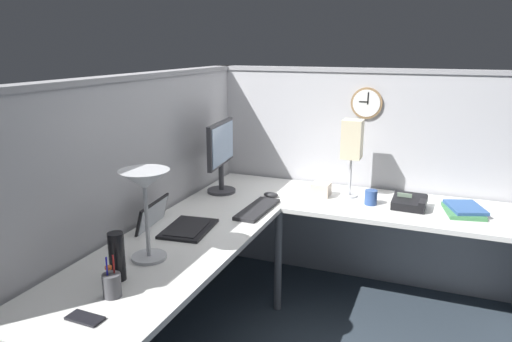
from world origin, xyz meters
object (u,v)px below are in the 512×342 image
laptop (173,224)px  cell_phone (85,318)px  tissue_box (321,190)px  desk_lamp_dome (145,187)px  book_stack (464,210)px  office_phone (410,203)px  coffee_mug (371,197)px  computer_mouse (271,195)px  monitor (221,152)px  thermos_flask (117,256)px  keyboard (257,209)px  pen_cup (112,285)px  desk_lamp_paper (352,142)px  wall_clock (367,103)px

laptop → cell_phone: bearing=-169.1°
laptop → tissue_box: size_ratio=3.48×
desk_lamp_dome → book_stack: bearing=-48.6°
office_phone → coffee_mug: 0.25m
computer_mouse → desk_lamp_dome: (-1.13, 0.22, 0.35)m
monitor → thermos_flask: size_ratio=2.27×
book_stack → computer_mouse: bearing=96.8°
keyboard → office_phone: 0.97m
keyboard → coffee_mug: coffee_mug is taller
desk_lamp_dome → pen_cup: 0.48m
laptop → office_phone: laptop is taller
office_phone → tissue_box: 0.59m
monitor → coffee_mug: (0.12, -1.02, -0.25)m
computer_mouse → desk_lamp_dome: size_ratio=0.23×
laptop → coffee_mug: 1.29m
book_stack → desk_lamp_paper: (0.07, 0.72, 0.36)m
laptop → keyboard: (0.45, -0.34, -0.01)m
wall_clock → office_phone: bearing=-135.7°
cell_phone → tissue_box: tissue_box is taller
monitor → thermos_flask: monitor is taller
monitor → pen_cup: size_ratio=2.78×
desk_lamp_dome → coffee_mug: 1.54m
keyboard → office_phone: size_ratio=2.00×
coffee_mug → thermos_flask: bearing=148.7°
book_stack → coffee_mug: coffee_mug is taller
thermos_flask → office_phone: 1.85m
desk_lamp_dome → wall_clock: 1.80m
cell_phone → thermos_flask: 0.34m
office_phone → laptop: bearing=124.8°
keyboard → desk_lamp_dome: size_ratio=0.97×
thermos_flask → coffee_mug: bearing=-31.3°
desk_lamp_dome → thermos_flask: desk_lamp_dome is taller
coffee_mug → tissue_box: 0.35m
monitor → office_phone: monitor is taller
computer_mouse → pen_cup: (-1.49, 0.16, 0.04)m
desk_lamp_dome → wall_clock: wall_clock is taller
keyboard → laptop: bearing=144.8°
laptop → desk_lamp_dome: desk_lamp_dome is taller
desk_lamp_dome → tissue_box: desk_lamp_dome is taller
tissue_box → wall_clock: bearing=-34.1°
tissue_box → pen_cup: bearing=164.1°
cell_phone → coffee_mug: coffee_mug is taller
thermos_flask → tissue_box: bearing=-19.6°
laptop → computer_mouse: bearing=-23.5°
thermos_flask → keyboard: bearing=-12.9°
wall_clock → tissue_box: bearing=145.9°
desk_lamp_dome → office_phone: desk_lamp_dome is taller
monitor → desk_lamp_dome: 1.11m
office_phone → wall_clock: size_ratio=0.98×
desk_lamp_dome → pen_cup: size_ratio=2.47×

